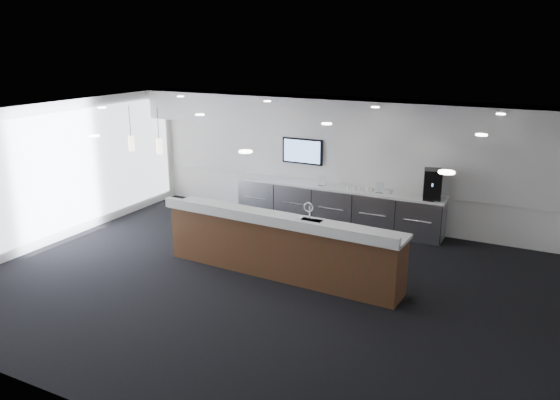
% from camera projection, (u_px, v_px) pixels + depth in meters
% --- Properties ---
extents(ground, '(10.00, 10.00, 0.00)m').
position_uv_depth(ground, '(261.00, 283.00, 9.87)').
color(ground, black).
rests_on(ground, ground).
extents(ceiling, '(10.00, 8.00, 0.02)m').
position_uv_depth(ceiling, '(260.00, 117.00, 9.03)').
color(ceiling, black).
rests_on(ceiling, back_wall).
extents(back_wall, '(10.00, 0.02, 3.00)m').
position_uv_depth(back_wall, '(342.00, 160.00, 12.87)').
color(back_wall, white).
rests_on(back_wall, ground).
extents(left_wall, '(0.02, 8.00, 3.00)m').
position_uv_depth(left_wall, '(56.00, 173.00, 11.63)').
color(left_wall, white).
rests_on(left_wall, ground).
extents(soffit_bulkhead, '(10.00, 0.90, 0.70)m').
position_uv_depth(soffit_bulkhead, '(337.00, 114.00, 12.17)').
color(soffit_bulkhead, silver).
rests_on(soffit_bulkhead, back_wall).
extents(alcove_panel, '(9.80, 0.06, 1.40)m').
position_uv_depth(alcove_panel, '(342.00, 156.00, 12.82)').
color(alcove_panel, silver).
rests_on(alcove_panel, back_wall).
extents(window_blinds_wall, '(0.04, 7.36, 2.55)m').
position_uv_depth(window_blinds_wall, '(57.00, 173.00, 11.61)').
color(window_blinds_wall, silver).
rests_on(window_blinds_wall, left_wall).
extents(back_credenza, '(5.06, 0.66, 0.95)m').
position_uv_depth(back_credenza, '(336.00, 206.00, 12.85)').
color(back_credenza, gray).
rests_on(back_credenza, ground).
extents(wall_tv, '(1.05, 0.08, 0.62)m').
position_uv_depth(wall_tv, '(302.00, 151.00, 13.19)').
color(wall_tv, black).
rests_on(wall_tv, back_wall).
extents(pendant_left, '(0.12, 0.12, 0.30)m').
position_uv_depth(pendant_left, '(175.00, 142.00, 10.97)').
color(pendant_left, beige).
rests_on(pendant_left, ceiling).
extents(pendant_right, '(0.12, 0.12, 0.30)m').
position_uv_depth(pendant_right, '(148.00, 140.00, 11.28)').
color(pendant_right, beige).
rests_on(pendant_right, ceiling).
extents(ceiling_can_lights, '(7.00, 5.00, 0.02)m').
position_uv_depth(ceiling_can_lights, '(260.00, 119.00, 9.04)').
color(ceiling_can_lights, white).
rests_on(ceiling_can_lights, ceiling).
extents(service_counter, '(4.74, 1.01, 1.49)m').
position_uv_depth(service_counter, '(280.00, 246.00, 10.08)').
color(service_counter, '#4F341A').
rests_on(service_counter, ground).
extents(coffee_machine, '(0.45, 0.53, 0.64)m').
position_uv_depth(coffee_machine, '(432.00, 184.00, 11.65)').
color(coffee_machine, black).
rests_on(coffee_machine, back_credenza).
extents(info_sign_left, '(0.18, 0.05, 0.25)m').
position_uv_depth(info_sign_left, '(322.00, 181.00, 12.75)').
color(info_sign_left, silver).
rests_on(info_sign_left, back_credenza).
extents(info_sign_right, '(0.19, 0.03, 0.25)m').
position_uv_depth(info_sign_right, '(380.00, 187.00, 12.14)').
color(info_sign_right, silver).
rests_on(info_sign_right, back_credenza).
extents(cup_0, '(0.09, 0.09, 0.09)m').
position_uv_depth(cup_0, '(391.00, 192.00, 12.07)').
color(cup_0, white).
rests_on(cup_0, back_credenza).
extents(cup_1, '(0.13, 0.13, 0.09)m').
position_uv_depth(cup_1, '(385.00, 191.00, 12.13)').
color(cup_1, white).
rests_on(cup_1, back_credenza).
extents(cup_2, '(0.12, 0.12, 0.09)m').
position_uv_depth(cup_2, '(378.00, 191.00, 12.19)').
color(cup_2, white).
rests_on(cup_2, back_credenza).
extents(cup_3, '(0.12, 0.12, 0.09)m').
position_uv_depth(cup_3, '(372.00, 190.00, 12.25)').
color(cup_3, white).
rests_on(cup_3, back_credenza).
extents(cup_4, '(0.13, 0.13, 0.09)m').
position_uv_depth(cup_4, '(366.00, 189.00, 12.31)').
color(cup_4, white).
rests_on(cup_4, back_credenza).
extents(cup_5, '(0.10, 0.10, 0.09)m').
position_uv_depth(cup_5, '(361.00, 188.00, 12.37)').
color(cup_5, white).
rests_on(cup_5, back_credenza).
extents(cup_6, '(0.13, 0.13, 0.09)m').
position_uv_depth(cup_6, '(355.00, 188.00, 12.43)').
color(cup_6, white).
rests_on(cup_6, back_credenza).
extents(cup_7, '(0.11, 0.11, 0.09)m').
position_uv_depth(cup_7, '(349.00, 187.00, 12.49)').
color(cup_7, white).
rests_on(cup_7, back_credenza).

